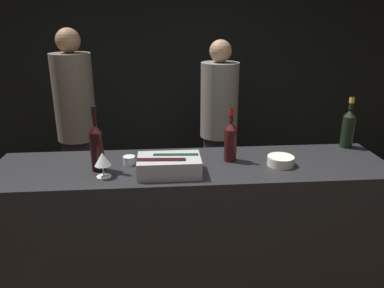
{
  "coord_description": "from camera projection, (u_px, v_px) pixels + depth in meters",
  "views": [
    {
      "loc": [
        -0.17,
        -1.77,
        1.94
      ],
      "look_at": [
        0.0,
        0.32,
        1.21
      ],
      "focal_mm": 35.0,
      "sensor_mm": 36.0,
      "label": 1
    }
  ],
  "objects": [
    {
      "name": "wall_back_chalkboard",
      "position": [
        176.0,
        63.0,
        4.34
      ],
      "size": [
        6.4,
        0.06,
        2.8
      ],
      "color": "black",
      "rests_on": "ground_plane"
    },
    {
      "name": "bar_counter",
      "position": [
        192.0,
        243.0,
        2.41
      ],
      "size": [
        2.36,
        0.58,
        1.09
      ],
      "color": "black",
      "rests_on": "ground_plane"
    },
    {
      "name": "ice_bin_with_bottles",
      "position": [
        169.0,
        165.0,
        2.09
      ],
      "size": [
        0.35,
        0.22,
        0.11
      ],
      "color": "#9EA0A5",
      "rests_on": "bar_counter"
    },
    {
      "name": "bowl_white",
      "position": [
        281.0,
        161.0,
        2.21
      ],
      "size": [
        0.16,
        0.16,
        0.06
      ],
      "color": "silver",
      "rests_on": "bar_counter"
    },
    {
      "name": "wine_glass",
      "position": [
        103.0,
        160.0,
        2.03
      ],
      "size": [
        0.09,
        0.09,
        0.14
      ],
      "color": "silver",
      "rests_on": "bar_counter"
    },
    {
      "name": "candle_votive",
      "position": [
        129.0,
        160.0,
        2.23
      ],
      "size": [
        0.07,
        0.07,
        0.05
      ],
      "color": "silver",
      "rests_on": "bar_counter"
    },
    {
      "name": "champagne_bottle",
      "position": [
        348.0,
        127.0,
        2.48
      ],
      "size": [
        0.08,
        0.08,
        0.34
      ],
      "color": "black",
      "rests_on": "bar_counter"
    },
    {
      "name": "red_wine_bottle_tall",
      "position": [
        231.0,
        140.0,
        2.25
      ],
      "size": [
        0.08,
        0.08,
        0.32
      ],
      "color": "#380F0F",
      "rests_on": "bar_counter"
    },
    {
      "name": "red_wine_bottle_black_foil",
      "position": [
        97.0,
        146.0,
        2.11
      ],
      "size": [
        0.08,
        0.08,
        0.38
      ],
      "color": "black",
      "rests_on": "bar_counter"
    },
    {
      "name": "person_in_hoodie",
      "position": [
        76.0,
        120.0,
        3.4
      ],
      "size": [
        0.35,
        0.35,
        1.84
      ],
      "rotation": [
        0.0,
        0.0,
        2.04
      ],
      "color": "black",
      "rests_on": "ground_plane"
    },
    {
      "name": "person_blond_tee",
      "position": [
        219.0,
        119.0,
        3.7
      ],
      "size": [
        0.37,
        0.37,
        1.72
      ],
      "rotation": [
        0.0,
        0.0,
        -0.21
      ],
      "color": "black",
      "rests_on": "ground_plane"
    }
  ]
}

